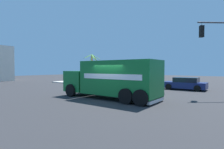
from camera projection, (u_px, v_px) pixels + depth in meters
The scene contains 6 objects.
ground_plane at pixel (114, 100), 12.96m from camera, with size 100.00×100.00×0.00m, color #2B2B2D.
sidewalk_corner_far at pixel (98, 82), 30.39m from camera, with size 10.54×10.54×0.14m, color beige.
delivery_truck at pixel (112, 79), 13.60m from camera, with size 2.78×7.85×2.82m.
pickup_tan at pixel (129, 80), 23.45m from camera, with size 2.69×5.38×1.38m.
sedan_navy at pixel (185, 84), 19.25m from camera, with size 2.09×4.33×1.31m.
palm_tree_far at pixel (92, 62), 32.59m from camera, with size 3.23×3.08×4.72m.
Camera 1 is at (-10.40, -7.62, 2.25)m, focal length 28.94 mm.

